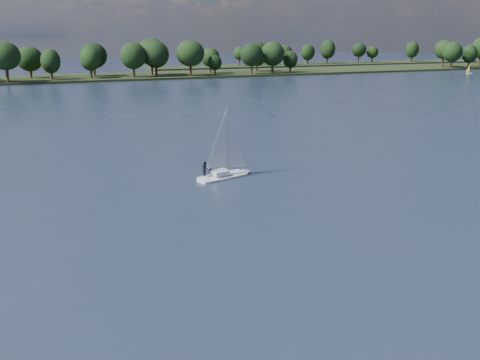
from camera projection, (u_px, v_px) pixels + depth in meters
The scene contains 6 objects.
ground at pixel (101, 121), 105.32m from camera, with size 700.00×700.00×0.00m, color #233342.
far_shore at pixel (50, 79), 204.12m from camera, with size 660.00×40.00×1.50m, color black.
far_shore_back at pixel (333, 64), 309.06m from camera, with size 220.00×30.00×1.40m, color black.
sailboat at pixel (222, 158), 62.69m from camera, with size 6.98×3.66×8.84m.
dinghy_orange at pixel (469, 71), 236.42m from camera, with size 2.75×2.54×4.31m.
treeline at pixel (22, 59), 194.98m from camera, with size 561.79×74.68×18.41m.
Camera 1 is at (-17.40, -6.80, 16.41)m, focal length 40.00 mm.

